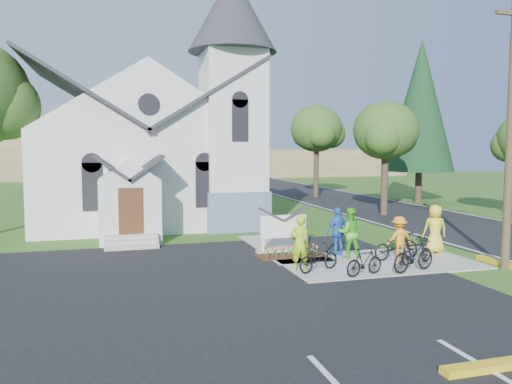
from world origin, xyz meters
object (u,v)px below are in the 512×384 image
object	(u,v)px
bike_1	(364,262)
cyclist_1	(350,233)
church_sign	(283,227)
bike_3	(414,255)
bike_4	(416,252)
cyclist_2	(338,232)
cyclist_3	(399,238)
cyclist_4	(435,229)
cyclist_0	(300,243)
bike_2	(396,246)
bike_0	(318,258)

from	to	relation	value
bike_1	cyclist_1	bearing A→B (deg)	-31.26
church_sign	bike_1	xyz separation A→B (m)	(1.25, -4.40, -0.52)
bike_3	bike_4	size ratio (longest dim) A/B	1.21
church_sign	bike_4	world-z (taller)	church_sign
cyclist_1	cyclist_2	distance (m)	0.51
cyclist_3	bike_1	bearing A→B (deg)	33.35
cyclist_2	cyclist_4	distance (m)	3.90
cyclist_2	cyclist_4	size ratio (longest dim) A/B	0.97
cyclist_0	cyclist_3	size ratio (longest dim) A/B	1.17
cyclist_0	church_sign	bearing A→B (deg)	-94.77
bike_2	bike_4	size ratio (longest dim) A/B	1.26
church_sign	cyclist_4	xyz separation A→B (m)	(5.60, -2.01, -0.02)
cyclist_2	bike_2	size ratio (longest dim) A/B	0.96
bike_2	bike_3	size ratio (longest dim) A/B	1.04
cyclist_4	bike_4	size ratio (longest dim) A/B	1.25
church_sign	cyclist_1	distance (m)	2.71
bike_1	bike_2	distance (m)	2.90
cyclist_1	cyclist_2	world-z (taller)	cyclist_1
cyclist_4	bike_3	bearing A→B (deg)	55.77
cyclist_4	bike_0	bearing A→B (deg)	26.90
church_sign	bike_0	distance (m)	3.48
cyclist_1	bike_3	bearing A→B (deg)	128.15
bike_0	bike_2	world-z (taller)	bike_2
bike_1	cyclist_4	bearing A→B (deg)	-76.02
church_sign	bike_1	distance (m)	4.61
cyclist_0	cyclist_4	distance (m)	6.20
cyclist_0	bike_1	size ratio (longest dim) A/B	1.25
bike_2	bike_0	bearing A→B (deg)	96.66
bike_2	cyclist_4	bearing A→B (deg)	-81.28
bike_2	cyclist_4	xyz separation A→B (m)	(2.08, 0.59, 0.45)
church_sign	cyclist_1	world-z (taller)	cyclist_1
cyclist_1	bike_1	distance (m)	2.74
bike_0	bike_2	bearing A→B (deg)	-97.87
bike_2	cyclist_3	xyz separation A→B (m)	(0.09, -0.04, 0.30)
cyclist_3	bike_4	bearing A→B (deg)	103.89
bike_2	bike_4	distance (m)	0.87
cyclist_2	cyclist_4	xyz separation A→B (m)	(3.85, -0.62, 0.03)
church_sign	bike_3	world-z (taller)	church_sign
cyclist_1	cyclist_4	world-z (taller)	cyclist_4
cyclist_2	bike_3	bearing A→B (deg)	98.42
church_sign	cyclist_4	world-z (taller)	cyclist_4
cyclist_4	bike_1	bearing A→B (deg)	41.20
bike_2	cyclist_3	bearing A→B (deg)	-122.24
cyclist_0	bike_3	distance (m)	3.80
bike_2	bike_3	bearing A→B (deg)	158.81
cyclist_4	cyclist_2	bearing A→B (deg)	3.25
cyclist_0	bike_2	world-z (taller)	cyclist_0
cyclist_2	cyclist_3	xyz separation A→B (m)	(1.87, -1.25, -0.13)
cyclist_0	cyclist_1	world-z (taller)	cyclist_1
cyclist_1	cyclist_4	bearing A→B (deg)	-167.12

